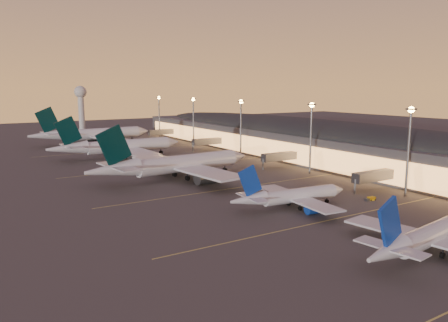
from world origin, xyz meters
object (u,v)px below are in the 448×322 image
at_px(airliner_narrow_south, 425,238).
at_px(airliner_narrow_north, 290,196).
at_px(airliner_wide_far, 93,134).
at_px(airliner_wide_near, 175,165).
at_px(radar_tower, 81,100).
at_px(baggage_tug_c, 370,199).
at_px(airliner_wide_mid, 118,147).

relative_size(airliner_narrow_south, airliner_narrow_north, 1.09).
relative_size(airliner_narrow_north, airliner_wide_far, 0.52).
bearing_deg(airliner_wide_near, airliner_wide_far, 82.66).
bearing_deg(radar_tower, airliner_wide_far, -100.86).
xyz_separation_m(airliner_narrow_north, baggage_tug_c, (24.45, -5.60, -2.79)).
xyz_separation_m(airliner_narrow_south, airliner_narrow_north, (0.09, 38.26, -0.29)).
distance_m(airliner_wide_far, radar_tower, 96.43).
bearing_deg(airliner_narrow_north, airliner_narrow_south, -84.37).
bearing_deg(baggage_tug_c, airliner_wide_near, 126.10).
height_order(airliner_wide_near, baggage_tug_c, airliner_wide_near).
bearing_deg(airliner_wide_near, airliner_wide_mid, 85.06).
bearing_deg(airliner_narrow_south, airliner_narrow_north, 81.84).
bearing_deg(airliner_wide_mid, airliner_narrow_north, -85.32).
bearing_deg(airliner_narrow_north, airliner_wide_mid, 101.50).
relative_size(airliner_narrow_south, airliner_wide_mid, 0.63).
relative_size(airliner_wide_near, airliner_wide_mid, 1.03).
distance_m(airliner_narrow_north, baggage_tug_c, 25.24).
bearing_deg(radar_tower, baggage_tug_c, -86.99).
height_order(airliner_narrow_south, baggage_tug_c, airliner_narrow_south).
bearing_deg(airliner_narrow_north, radar_tower, 93.29).
bearing_deg(radar_tower, airliner_narrow_north, -92.47).
xyz_separation_m(airliner_wide_near, radar_tower, (20.41, 203.22, 16.70)).
height_order(airliner_wide_far, radar_tower, radar_tower).
xyz_separation_m(airliner_wide_near, airliner_wide_mid, (-1.08, 56.57, -0.15)).
distance_m(airliner_wide_mid, airliner_wide_far, 53.44).
bearing_deg(airliner_wide_near, baggage_tug_c, -64.13).
xyz_separation_m(airliner_wide_mid, baggage_tug_c, (35.05, -111.13, -4.58)).
height_order(airliner_narrow_north, baggage_tug_c, airliner_narrow_north).
height_order(airliner_wide_mid, airliner_wide_far, airliner_wide_far).
height_order(airliner_narrow_north, radar_tower, radar_tower).
height_order(airliner_wide_near, airliner_wide_far, airliner_wide_far).
bearing_deg(airliner_narrow_north, airliner_wide_far, 98.29).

